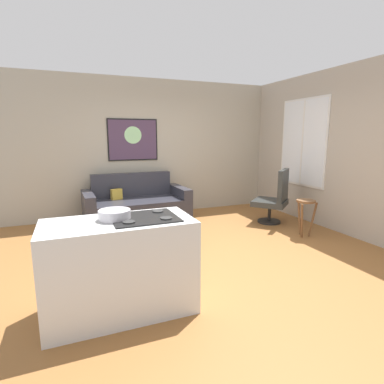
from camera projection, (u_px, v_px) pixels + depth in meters
name	position (u px, v px, depth m)	size (l,w,h in m)	color
ground	(199.00, 252.00, 4.45)	(6.40, 6.40, 0.04)	#966131
back_wall	(154.00, 148.00, 6.40)	(6.40, 0.05, 2.80)	#B0A894
right_wall	(328.00, 150.00, 5.43)	(0.05, 6.40, 2.80)	#B1A797
couch	(136.00, 207.00, 5.85)	(1.96, 1.00, 0.92)	#2E2E37
coffee_table	(155.00, 220.00, 4.72)	(1.05, 0.64, 0.40)	silver
armchair	(275.00, 198.00, 5.76)	(0.85, 0.85, 1.04)	black
bar_stool	(305.00, 209.00, 5.01)	(0.35, 0.34, 0.62)	brown
kitchen_counter	(120.00, 266.00, 2.85)	(1.36, 0.67, 0.92)	silver
mixing_bowl	(115.00, 215.00, 2.80)	(0.29, 0.29, 0.09)	silver
wall_painting	(133.00, 140.00, 6.17)	(1.01, 0.03, 0.84)	black
window	(303.00, 143.00, 5.94)	(0.03, 1.23, 1.69)	silver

